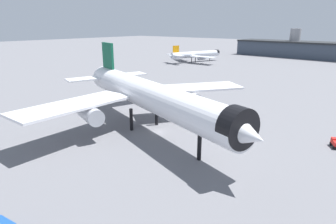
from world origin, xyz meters
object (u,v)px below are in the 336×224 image
object	(u,v)px
airliner_near_gate	(149,96)
airliner_far_taxiway	(196,54)
baggage_tug_wing	(336,143)
baggage_cart_trailing	(166,91)

from	to	relation	value
airliner_near_gate	airliner_far_taxiway	bearing A→B (deg)	136.98
airliner_near_gate	baggage_tug_wing	size ratio (longest dim) A/B	19.33
baggage_cart_trailing	airliner_near_gate	bearing A→B (deg)	-56.63
airliner_near_gate	airliner_far_taxiway	distance (m)	142.71
baggage_tug_wing	airliner_near_gate	bearing A→B (deg)	88.24
airliner_near_gate	baggage_cart_trailing	bearing A→B (deg)	141.36
airliner_near_gate	airliner_far_taxiway	world-z (taller)	airliner_near_gate
airliner_near_gate	baggage_cart_trailing	size ratio (longest dim) A/B	28.64
airliner_near_gate	baggage_cart_trailing	xyz separation A→B (m)	(-22.93, 34.09, -8.16)
airliner_far_taxiway	baggage_tug_wing	size ratio (longest dim) A/B	12.64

